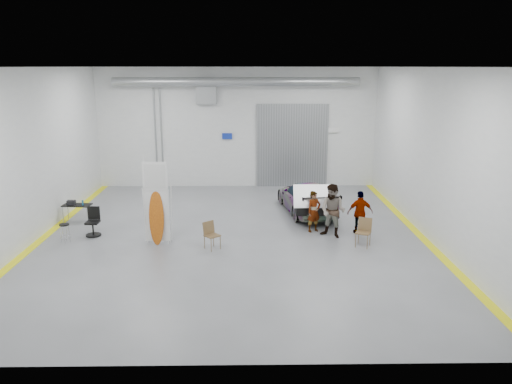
{
  "coord_description": "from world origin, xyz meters",
  "views": [
    {
      "loc": [
        0.58,
        -17.16,
        6.02
      ],
      "look_at": [
        0.85,
        0.74,
        1.5
      ],
      "focal_mm": 35.0,
      "sensor_mm": 36.0,
      "label": 1
    }
  ],
  "objects_px": {
    "folding_chair_near": "(212,241)",
    "work_table": "(75,205)",
    "person_c": "(360,212)",
    "office_chair": "(93,223)",
    "person_a": "(314,211)",
    "person_b": "(333,211)",
    "sedan_car": "(307,198)",
    "folding_chair_far": "(363,238)",
    "shop_stool": "(65,233)",
    "surfboard_display": "(157,210)"
  },
  "relations": [
    {
      "from": "person_c",
      "to": "office_chair",
      "type": "xyz_separation_m",
      "value": [
        -9.78,
        -0.07,
        -0.35
      ]
    },
    {
      "from": "person_b",
      "to": "person_c",
      "type": "xyz_separation_m",
      "value": [
        1.07,
        0.36,
        -0.17
      ]
    },
    {
      "from": "person_c",
      "to": "folding_chair_far",
      "type": "relative_size",
      "value": 1.65
    },
    {
      "from": "person_a",
      "to": "person_b",
      "type": "bearing_deg",
      "value": -74.68
    },
    {
      "from": "person_c",
      "to": "office_chair",
      "type": "height_order",
      "value": "person_c"
    },
    {
      "from": "person_a",
      "to": "office_chair",
      "type": "relative_size",
      "value": 1.49
    },
    {
      "from": "surfboard_display",
      "to": "office_chair",
      "type": "height_order",
      "value": "surfboard_display"
    },
    {
      "from": "person_a",
      "to": "folding_chair_far",
      "type": "height_order",
      "value": "person_a"
    },
    {
      "from": "person_c",
      "to": "work_table",
      "type": "relative_size",
      "value": 1.43
    },
    {
      "from": "folding_chair_far",
      "to": "office_chair",
      "type": "height_order",
      "value": "office_chair"
    },
    {
      "from": "folding_chair_far",
      "to": "work_table",
      "type": "bearing_deg",
      "value": -169.67
    },
    {
      "from": "sedan_car",
      "to": "folding_chair_far",
      "type": "distance_m",
      "value": 4.42
    },
    {
      "from": "sedan_car",
      "to": "person_c",
      "type": "relative_size",
      "value": 2.75
    },
    {
      "from": "folding_chair_near",
      "to": "work_table",
      "type": "bearing_deg",
      "value": 109.84
    },
    {
      "from": "person_c",
      "to": "office_chair",
      "type": "distance_m",
      "value": 9.78
    },
    {
      "from": "person_c",
      "to": "office_chair",
      "type": "relative_size",
      "value": 1.56
    },
    {
      "from": "folding_chair_far",
      "to": "work_table",
      "type": "distance_m",
      "value": 11.24
    },
    {
      "from": "shop_stool",
      "to": "person_b",
      "type": "bearing_deg",
      "value": 2.92
    },
    {
      "from": "person_b",
      "to": "person_c",
      "type": "bearing_deg",
      "value": 51.05
    },
    {
      "from": "person_a",
      "to": "person_b",
      "type": "height_order",
      "value": "person_b"
    },
    {
      "from": "work_table",
      "to": "office_chair",
      "type": "xyz_separation_m",
      "value": [
        1.21,
        -1.75,
        -0.23
      ]
    },
    {
      "from": "person_b",
      "to": "folding_chair_far",
      "type": "bearing_deg",
      "value": -16.06
    },
    {
      "from": "person_c",
      "to": "shop_stool",
      "type": "bearing_deg",
      "value": 1.83
    },
    {
      "from": "folding_chair_near",
      "to": "office_chair",
      "type": "distance_m",
      "value": 4.68
    },
    {
      "from": "folding_chair_far",
      "to": "sedan_car",
      "type": "bearing_deg",
      "value": 135.37
    },
    {
      "from": "surfboard_display",
      "to": "folding_chair_near",
      "type": "xyz_separation_m",
      "value": [
        1.93,
        -0.49,
        -0.96
      ]
    },
    {
      "from": "sedan_car",
      "to": "folding_chair_far",
      "type": "bearing_deg",
      "value": 100.43
    },
    {
      "from": "sedan_car",
      "to": "surfboard_display",
      "type": "xyz_separation_m",
      "value": [
        -5.62,
        -3.83,
        0.6
      ]
    },
    {
      "from": "person_c",
      "to": "folding_chair_far",
      "type": "xyz_separation_m",
      "value": [
        -0.18,
        -1.36,
        -0.5
      ]
    },
    {
      "from": "person_b",
      "to": "folding_chair_far",
      "type": "height_order",
      "value": "person_b"
    },
    {
      "from": "person_c",
      "to": "shop_stool",
      "type": "height_order",
      "value": "person_c"
    },
    {
      "from": "person_a",
      "to": "person_c",
      "type": "bearing_deg",
      "value": -37.4
    },
    {
      "from": "sedan_car",
      "to": "person_b",
      "type": "bearing_deg",
      "value": 91.29
    },
    {
      "from": "sedan_car",
      "to": "folding_chair_near",
      "type": "height_order",
      "value": "sedan_car"
    },
    {
      "from": "folding_chair_far",
      "to": "shop_stool",
      "type": "xyz_separation_m",
      "value": [
        -10.35,
        0.52,
        0.04
      ]
    },
    {
      "from": "surfboard_display",
      "to": "office_chair",
      "type": "distance_m",
      "value": 2.81
    },
    {
      "from": "person_a",
      "to": "shop_stool",
      "type": "height_order",
      "value": "person_a"
    },
    {
      "from": "folding_chair_near",
      "to": "folding_chair_far",
      "type": "height_order",
      "value": "folding_chair_far"
    },
    {
      "from": "person_b",
      "to": "shop_stool",
      "type": "xyz_separation_m",
      "value": [
        -9.46,
        -0.48,
        -0.64
      ]
    },
    {
      "from": "person_a",
      "to": "shop_stool",
      "type": "bearing_deg",
      "value": 158.89
    },
    {
      "from": "shop_stool",
      "to": "office_chair",
      "type": "height_order",
      "value": "office_chair"
    },
    {
      "from": "folding_chair_near",
      "to": "work_table",
      "type": "distance_m",
      "value": 6.52
    },
    {
      "from": "folding_chair_near",
      "to": "person_b",
      "type": "bearing_deg",
      "value": -25.28
    },
    {
      "from": "folding_chair_near",
      "to": "office_chair",
      "type": "bearing_deg",
      "value": 121.25
    },
    {
      "from": "sedan_car",
      "to": "person_c",
      "type": "xyz_separation_m",
      "value": [
        1.63,
        -2.79,
        0.16
      ]
    },
    {
      "from": "folding_chair_near",
      "to": "person_c",
      "type": "bearing_deg",
      "value": -24.57
    },
    {
      "from": "shop_stool",
      "to": "folding_chair_near",
      "type": "bearing_deg",
      "value": -7.46
    },
    {
      "from": "person_a",
      "to": "office_chair",
      "type": "bearing_deg",
      "value": 154.08
    },
    {
      "from": "folding_chair_far",
      "to": "office_chair",
      "type": "distance_m",
      "value": 9.69
    },
    {
      "from": "shop_stool",
      "to": "work_table",
      "type": "relative_size",
      "value": 0.61
    }
  ]
}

